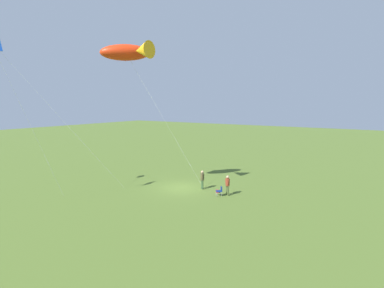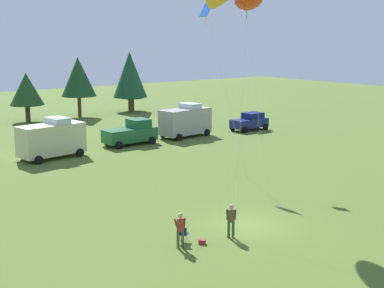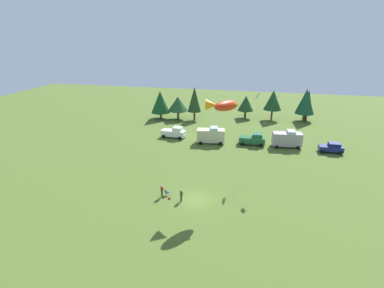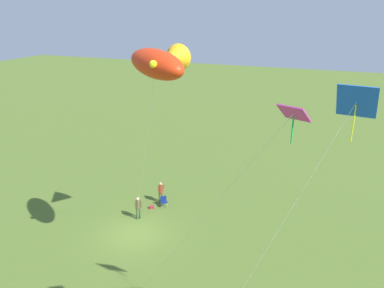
{
  "view_description": "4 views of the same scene",
  "coord_description": "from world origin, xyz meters",
  "px_view_note": "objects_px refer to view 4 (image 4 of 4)",
  "views": [
    {
      "loc": [
        -15.63,
        22.29,
        7.87
      ],
      "look_at": [
        -1.86,
        1.01,
        4.4
      ],
      "focal_mm": 28.0,
      "sensor_mm": 36.0,
      "label": 1
    },
    {
      "loc": [
        -18.8,
        -19.63,
        9.83
      ],
      "look_at": [
        -1.35,
        3.17,
        4.1
      ],
      "focal_mm": 50.0,
      "sensor_mm": 36.0,
      "label": 2
    },
    {
      "loc": [
        7.05,
        -33.79,
        20.88
      ],
      "look_at": [
        -1.35,
        3.4,
        6.56
      ],
      "focal_mm": 28.0,
      "sensor_mm": 36.0,
      "label": 3
    },
    {
      "loc": [
        18.94,
        11.57,
        14.53
      ],
      "look_at": [
        -4.01,
        2.64,
        5.54
      ],
      "focal_mm": 35.0,
      "sensor_mm": 36.0,
      "label": 4
    }
  ],
  "objects_px": {
    "person_spectator": "(161,191)",
    "kite_diamond_blue": "(352,110)",
    "folding_chair": "(164,201)",
    "backpack_on_grass": "(152,207)",
    "kite_diamond_rainbow": "(276,135)",
    "kite_large_fish": "(161,63)",
    "person_kite_flyer": "(138,206)"
  },
  "relations": [
    {
      "from": "person_spectator",
      "to": "kite_diamond_blue",
      "type": "distance_m",
      "value": 19.96
    },
    {
      "from": "folding_chair",
      "to": "person_spectator",
      "type": "bearing_deg",
      "value": -174.44
    },
    {
      "from": "person_spectator",
      "to": "kite_diamond_blue",
      "type": "height_order",
      "value": "kite_diamond_blue"
    },
    {
      "from": "backpack_on_grass",
      "to": "kite_large_fish",
      "type": "xyz_separation_m",
      "value": [
        6.17,
        4.12,
        11.96
      ]
    },
    {
      "from": "person_kite_flyer",
      "to": "kite_diamond_rainbow",
      "type": "relative_size",
      "value": 0.14
    },
    {
      "from": "person_spectator",
      "to": "kite_diamond_blue",
      "type": "relative_size",
      "value": 0.14
    },
    {
      "from": "person_spectator",
      "to": "kite_large_fish",
      "type": "relative_size",
      "value": 0.14
    },
    {
      "from": "kite_diamond_rainbow",
      "to": "kite_large_fish",
      "type": "bearing_deg",
      "value": -135.18
    },
    {
      "from": "person_spectator",
      "to": "person_kite_flyer",
      "type": "bearing_deg",
      "value": -64.14
    },
    {
      "from": "folding_chair",
      "to": "person_kite_flyer",
      "type": "bearing_deg",
      "value": -61.45
    },
    {
      "from": "person_kite_flyer",
      "to": "backpack_on_grass",
      "type": "relative_size",
      "value": 5.44
    },
    {
      "from": "kite_diamond_blue",
      "to": "kite_diamond_rainbow",
      "type": "bearing_deg",
      "value": -38.26
    },
    {
      "from": "person_spectator",
      "to": "backpack_on_grass",
      "type": "bearing_deg",
      "value": -67.64
    },
    {
      "from": "folding_chair",
      "to": "kite_diamond_rainbow",
      "type": "height_order",
      "value": "kite_diamond_rainbow"
    },
    {
      "from": "folding_chair",
      "to": "person_spectator",
      "type": "distance_m",
      "value": 0.86
    },
    {
      "from": "person_spectator",
      "to": "kite_diamond_rainbow",
      "type": "bearing_deg",
      "value": -17.91
    },
    {
      "from": "kite_large_fish",
      "to": "folding_chair",
      "type": "bearing_deg",
      "value": -153.56
    },
    {
      "from": "kite_diamond_blue",
      "to": "kite_large_fish",
      "type": "bearing_deg",
      "value": -116.66
    },
    {
      "from": "folding_chair",
      "to": "kite_diamond_rainbow",
      "type": "bearing_deg",
      "value": -2.88
    },
    {
      "from": "kite_large_fish",
      "to": "kite_diamond_rainbow",
      "type": "height_order",
      "value": "kite_large_fish"
    },
    {
      "from": "person_kite_flyer",
      "to": "kite_large_fish",
      "type": "bearing_deg",
      "value": -5.87
    },
    {
      "from": "person_spectator",
      "to": "kite_large_fish",
      "type": "xyz_separation_m",
      "value": [
        7.29,
        3.87,
        11.05
      ]
    },
    {
      "from": "person_kite_flyer",
      "to": "kite_diamond_rainbow",
      "type": "xyz_separation_m",
      "value": [
        11.15,
        10.94,
        10.31
      ]
    },
    {
      "from": "backpack_on_grass",
      "to": "kite_diamond_blue",
      "type": "bearing_deg",
      "value": 50.41
    },
    {
      "from": "kite_diamond_rainbow",
      "to": "folding_chair",
      "type": "bearing_deg",
      "value": -143.4
    },
    {
      "from": "backpack_on_grass",
      "to": "kite_large_fish",
      "type": "height_order",
      "value": "kite_large_fish"
    },
    {
      "from": "person_kite_flyer",
      "to": "kite_diamond_blue",
      "type": "height_order",
      "value": "kite_diamond_blue"
    },
    {
      "from": "person_kite_flyer",
      "to": "person_spectator",
      "type": "bearing_deg",
      "value": 120.88
    },
    {
      "from": "folding_chair",
      "to": "backpack_on_grass",
      "type": "relative_size",
      "value": 2.56
    },
    {
      "from": "folding_chair",
      "to": "kite_diamond_blue",
      "type": "xyz_separation_m",
      "value": [
        11.08,
        11.89,
        11.11
      ]
    },
    {
      "from": "folding_chair",
      "to": "kite_diamond_blue",
      "type": "relative_size",
      "value": 0.07
    },
    {
      "from": "kite_large_fish",
      "to": "kite_diamond_rainbow",
      "type": "bearing_deg",
      "value": 44.82
    }
  ]
}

